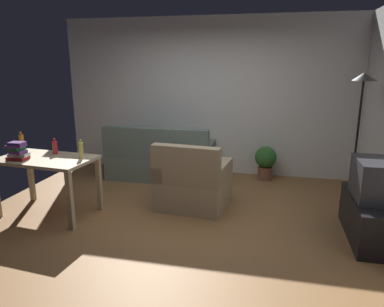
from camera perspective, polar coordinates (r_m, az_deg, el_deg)
ground_plane at (r=4.61m, az=-2.62°, el=-10.66°), size 5.20×4.40×0.02m
wall_rear at (r=6.35m, az=2.51°, el=9.06°), size 5.20×0.10×2.70m
couch at (r=6.12m, az=-5.06°, el=-1.14°), size 1.76×0.84×0.92m
tv_stand at (r=4.52m, az=26.51°, el=-9.31°), size 0.44×1.10×0.48m
tv at (r=4.37m, az=27.23°, el=-3.75°), size 0.41×0.60×0.44m
torchiere_lamp at (r=5.19m, az=25.41°, el=7.20°), size 0.32×0.32×1.81m
desk at (r=4.93m, az=-22.27°, el=-1.86°), size 1.26×0.81×0.76m
potted_plant at (r=6.14m, az=11.69°, el=-1.11°), size 0.36×0.36×0.57m
armchair at (r=4.89m, az=0.08°, el=-4.95°), size 0.98×0.93×0.92m
bottle_amber at (r=5.25m, az=-25.58°, el=1.40°), size 0.06×0.06×0.29m
bottle_red at (r=5.04m, az=-21.07°, el=0.92°), size 0.06×0.06×0.21m
bottle_squat at (r=4.70m, az=-17.31°, el=0.52°), size 0.05×0.05×0.24m
book_stack at (r=4.92m, az=-26.14°, el=0.29°), size 0.26×0.21×0.23m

